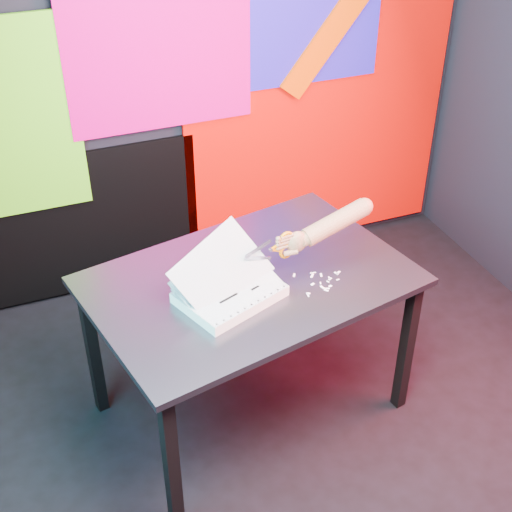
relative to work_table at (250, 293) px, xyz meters
name	(u,v)px	position (x,y,z in m)	size (l,w,h in m)	color
room	(340,172)	(0.22, -0.30, 0.68)	(3.01, 3.01, 2.71)	black
backdrop	(220,116)	(0.28, 1.16, 0.29)	(2.88, 0.05, 2.08)	red
work_table	(250,293)	(0.00, 0.00, 0.00)	(1.46, 1.12, 0.75)	black
printout_stack	(230,293)	(-0.12, -0.10, 0.11)	(0.48, 0.40, 0.29)	white
scissors	(283,246)	(0.13, -0.03, 0.23)	(0.22, 0.03, 0.13)	#B6B6C9
hand_forearm	(329,225)	(0.35, 0.00, 0.26)	(0.45, 0.11, 0.17)	tan
paper_clippings	(321,281)	(0.27, -0.13, 0.08)	(0.20, 0.17, 0.00)	white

